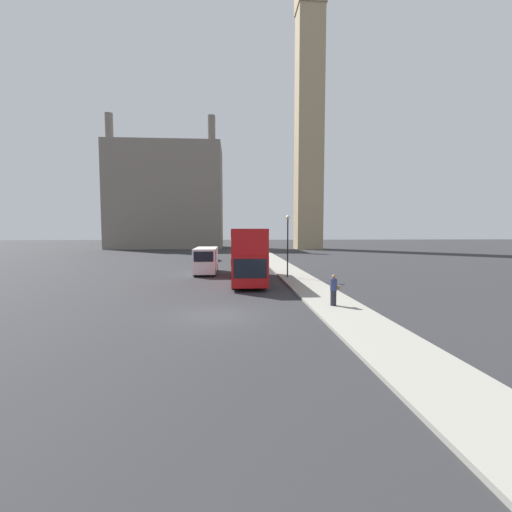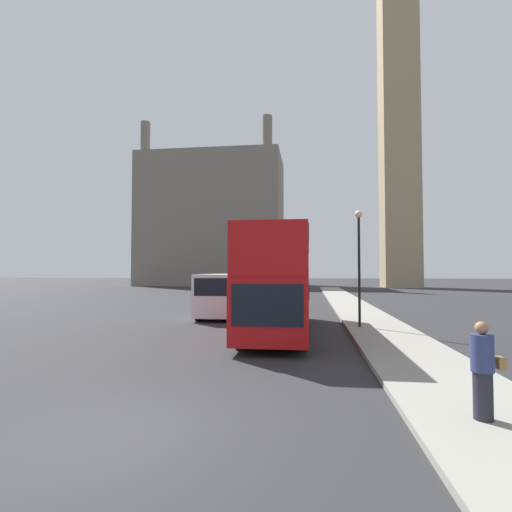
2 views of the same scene
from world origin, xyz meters
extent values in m
plane|color=#28282B|center=(0.00, 0.00, 0.00)|extent=(300.00, 300.00, 0.00)
cube|color=gray|center=(6.51, 0.00, 0.07)|extent=(3.02, 120.00, 0.15)
cube|color=tan|center=(18.53, 63.20, 27.16)|extent=(5.88, 5.88, 54.32)
cube|color=slate|center=(-15.55, 70.41, 12.61)|extent=(27.09, 14.81, 25.22)
cylinder|color=slate|center=(-27.07, 64.12, 27.99)|extent=(1.78, 1.78, 5.55)
cylinder|color=slate|center=(-4.04, 64.12, 27.99)|extent=(1.78, 1.78, 5.55)
cube|color=#B71114|center=(1.97, 11.62, 1.41)|extent=(2.59, 10.97, 2.22)
cube|color=#B71114|center=(1.97, 11.62, 3.46)|extent=(2.59, 10.75, 1.88)
cube|color=black|center=(1.97, 11.62, 2.10)|extent=(2.63, 10.53, 0.55)
cube|color=black|center=(1.97, 11.62, 4.03)|extent=(2.63, 10.31, 0.55)
cube|color=black|center=(1.97, 6.12, 1.68)|extent=(2.28, 0.03, 1.33)
cylinder|color=black|center=(1.04, 7.78, 0.54)|extent=(0.73, 1.09, 1.09)
cylinder|color=black|center=(2.90, 7.78, 0.54)|extent=(0.73, 1.09, 1.09)
cylinder|color=black|center=(1.04, 15.46, 0.54)|extent=(0.73, 1.09, 1.09)
cylinder|color=black|center=(2.90, 15.46, 0.54)|extent=(0.73, 1.09, 1.09)
cube|color=white|center=(-1.89, 17.21, 1.39)|extent=(2.09, 5.94, 2.35)
cube|color=black|center=(-1.89, 14.22, 1.91)|extent=(1.78, 0.02, 0.94)
cube|color=black|center=(-1.89, 15.28, 1.91)|extent=(2.12, 1.07, 0.75)
cylinder|color=black|center=(-2.68, 15.19, 0.40)|extent=(0.52, 0.80, 0.80)
cylinder|color=black|center=(-1.11, 15.19, 0.40)|extent=(0.52, 0.80, 0.80)
cylinder|color=black|center=(-2.68, 19.23, 0.40)|extent=(0.52, 0.80, 0.80)
cylinder|color=black|center=(-1.11, 19.23, 0.40)|extent=(0.52, 0.80, 0.80)
cylinder|color=#23232D|center=(6.30, 1.16, 0.56)|extent=(0.32, 0.32, 0.83)
cylinder|color=navy|center=(6.30, 1.16, 1.31)|extent=(0.38, 0.38, 0.66)
sphere|color=#9E704C|center=(6.30, 1.16, 1.75)|extent=(0.22, 0.22, 0.22)
cube|color=olive|center=(6.59, 1.16, 1.14)|extent=(0.12, 0.24, 0.20)
cylinder|color=black|center=(5.62, 12.84, 2.71)|extent=(0.12, 0.12, 5.12)
sphere|color=beige|center=(5.62, 12.84, 5.45)|extent=(0.36, 0.36, 0.36)
cube|color=black|center=(-2.64, 32.15, 0.53)|extent=(1.80, 4.61, 0.77)
cube|color=black|center=(-2.64, 32.26, 1.17)|extent=(1.62, 2.21, 0.50)
cylinder|color=black|center=(-3.35, 30.67, 0.30)|extent=(0.40, 0.60, 0.60)
cylinder|color=black|center=(-1.94, 30.67, 0.30)|extent=(0.40, 0.60, 0.60)
cylinder|color=black|center=(-3.35, 33.62, 0.30)|extent=(0.40, 0.60, 0.60)
cylinder|color=black|center=(-1.94, 33.62, 0.30)|extent=(0.40, 0.60, 0.60)
camera|label=1|loc=(0.81, -17.08, 4.24)|focal=24.00mm
camera|label=2|loc=(3.28, -6.38, 2.75)|focal=28.00mm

